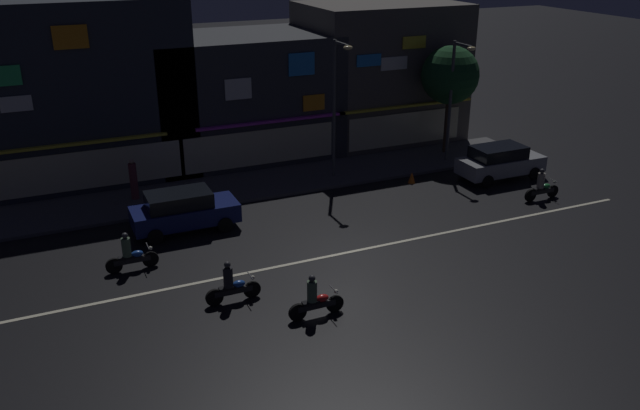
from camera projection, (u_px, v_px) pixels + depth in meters
ground_plane at (349, 252)px, 25.36m from camera, size 140.00×140.00×0.00m
lane_divider_stripe at (349, 252)px, 25.36m from camera, size 26.79×0.16×0.01m
sidewalk_far at (274, 182)px, 32.32m from camera, size 28.20×3.74×0.14m
storefront_left_block at (379, 72)px, 38.26m from camera, size 8.68×6.46×7.76m
storefront_center_block at (70, 89)px, 31.97m from camera, size 10.85×6.96×8.68m
storefront_right_block at (240, 96)px, 35.34m from camera, size 9.82×6.47×6.51m
streetlamp_west at (336, 98)px, 31.26m from camera, size 0.44×1.64×6.68m
streetlamp_mid at (454, 91)px, 33.63m from camera, size 0.44×1.64×6.25m
pedestrian_on_sidewalk at (134, 180)px, 29.79m from camera, size 0.35×0.35×1.90m
street_tree at (450, 75)px, 34.91m from camera, size 3.08×3.08×5.79m
parked_car_near_kerb at (500, 161)px, 32.73m from camera, size 4.30×1.98×1.67m
parked_car_trailing at (183, 210)px, 26.99m from camera, size 4.30×1.98×1.67m
motorcycle_lead at (231, 285)px, 21.75m from camera, size 1.90×0.60×1.52m
motorcycle_following at (130, 255)px, 23.79m from camera, size 1.90×0.60×1.52m
motorcycle_opposite_lane at (542, 187)px, 30.13m from camera, size 1.90×0.60×1.52m
motorcycle_trailing_far at (315, 299)px, 20.90m from camera, size 1.90×0.60×1.52m
traffic_cone at (412, 178)px, 32.29m from camera, size 0.36×0.36×0.55m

